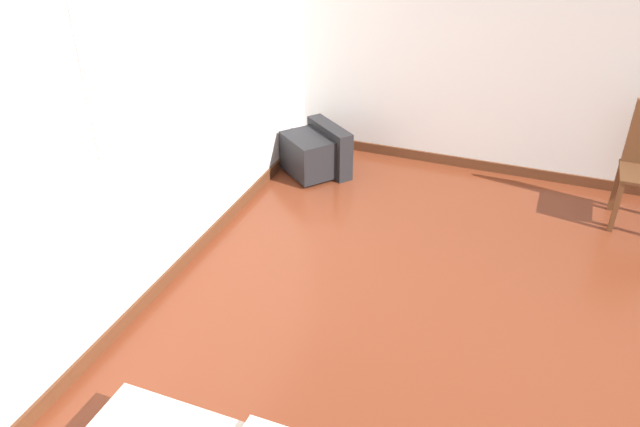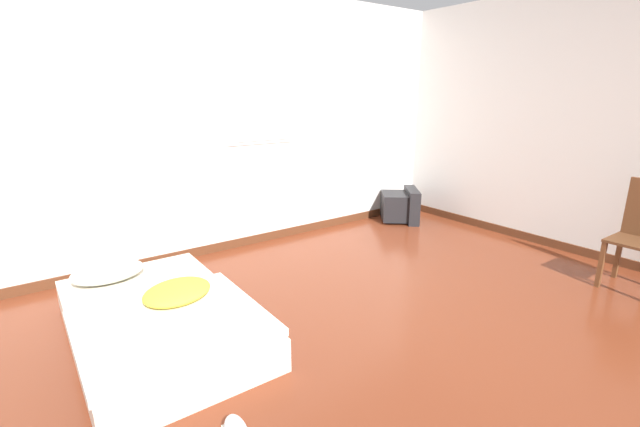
# 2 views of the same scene
# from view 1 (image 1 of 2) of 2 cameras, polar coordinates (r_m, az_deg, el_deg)

# --- Properties ---
(wall_back) EXTENTS (8.22, 0.08, 2.60)m
(wall_back) POSITION_cam_1_polar(r_m,az_deg,el_deg) (3.28, -21.84, 7.25)
(wall_back) COLOR silver
(wall_back) RESTS_ON ground_plane
(wall_right) EXTENTS (0.08, 7.61, 2.60)m
(wall_right) POSITION_cam_1_polar(r_m,az_deg,el_deg) (5.29, 26.68, 14.64)
(wall_right) COLOR silver
(wall_right) RESTS_ON ground_plane
(crt_tv) EXTENTS (0.66, 0.67, 0.42)m
(crt_tv) POSITION_cam_1_polar(r_m,az_deg,el_deg) (5.36, -0.33, 5.64)
(crt_tv) COLOR black
(crt_tv) RESTS_ON ground_plane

